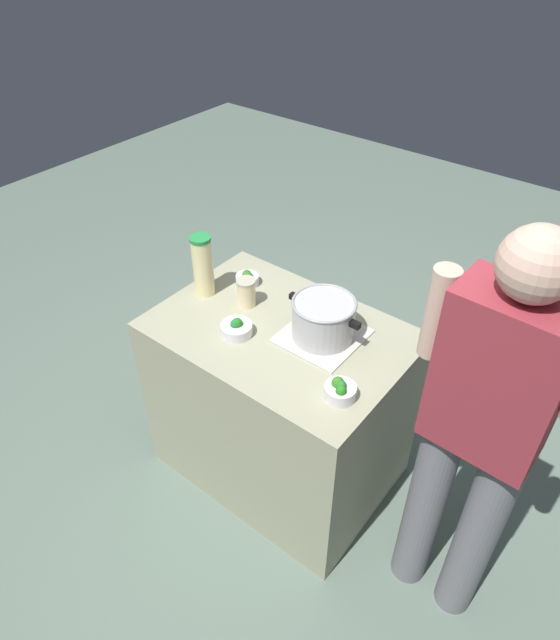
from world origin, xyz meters
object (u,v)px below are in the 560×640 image
broccoli_bowl_front (237,328)px  person_cook (478,438)px  broccoli_bowl_center (247,279)px  mason_jar (246,292)px  broccoli_bowl_back (340,390)px  cooking_pot (323,318)px  lemonade_pitcher (202,266)px

broccoli_bowl_front → person_cook: (0.98, 0.03, 0.03)m
person_cook → broccoli_bowl_center: bearing=167.6°
mason_jar → broccoli_bowl_back: (0.61, -0.21, -0.03)m
cooking_pot → lemonade_pitcher: lemonade_pitcher is taller
broccoli_bowl_center → broccoli_bowl_back: (0.71, -0.33, 0.01)m
broccoli_bowl_back → cooking_pot: bearing=135.3°
broccoli_bowl_back → lemonade_pitcher: bearing=168.9°
cooking_pot → lemonade_pitcher: (-0.58, -0.07, 0.05)m
broccoli_bowl_back → person_cook: (0.47, 0.07, 0.03)m
lemonade_pitcher → broccoli_bowl_back: (0.81, -0.16, -0.11)m
mason_jar → lemonade_pitcher: bearing=-165.5°
mason_jar → broccoli_bowl_center: (-0.10, 0.12, -0.04)m
mason_jar → broccoli_bowl_front: size_ratio=0.97×
mason_jar → broccoli_bowl_front: 0.20m
mason_jar → person_cook: (1.08, -0.14, -0.00)m
cooking_pot → person_cook: 0.72m
broccoli_bowl_center → broccoli_bowl_back: 0.78m
mason_jar → broccoli_bowl_center: size_ratio=1.19×
cooking_pot → broccoli_bowl_center: cooking_pot is taller
lemonade_pitcher → broccoli_bowl_front: 0.34m
broccoli_bowl_center → mason_jar: bearing=-50.4°
lemonade_pitcher → broccoli_bowl_center: bearing=58.9°
cooking_pot → mason_jar: (-0.38, -0.02, -0.03)m
cooking_pot → broccoli_bowl_center: (-0.47, 0.10, -0.07)m
mason_jar → broccoli_bowl_back: bearing=-19.0°
lemonade_pitcher → mason_jar: (0.20, 0.05, -0.08)m
broccoli_bowl_center → person_cook: bearing=-12.4°
lemonade_pitcher → mason_jar: bearing=14.5°
broccoli_bowl_front → person_cook: 0.98m
broccoli_bowl_back → person_cook: 0.47m
mason_jar → broccoli_bowl_front: (0.10, -0.17, -0.03)m
lemonade_pitcher → cooking_pot: bearing=7.3°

